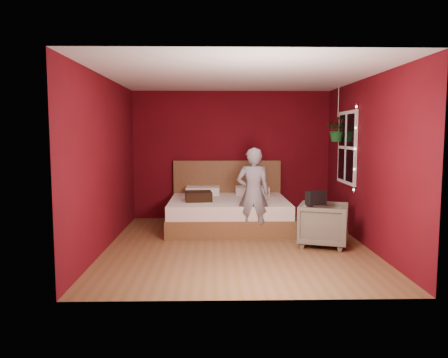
# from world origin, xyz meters

# --- Properties ---
(floor) EXTENTS (4.50, 4.50, 0.00)m
(floor) POSITION_xyz_m (0.00, 0.00, 0.00)
(floor) COLOR brown
(floor) RESTS_ON ground
(room_walls) EXTENTS (4.04, 4.54, 2.62)m
(room_walls) POSITION_xyz_m (0.00, 0.00, 1.68)
(room_walls) COLOR #560912
(room_walls) RESTS_ON ground
(window) EXTENTS (0.05, 0.97, 1.27)m
(window) POSITION_xyz_m (1.97, 0.90, 1.50)
(window) COLOR white
(window) RESTS_ON room_walls
(fairy_lights) EXTENTS (0.04, 0.04, 1.45)m
(fairy_lights) POSITION_xyz_m (1.94, 0.38, 1.50)
(fairy_lights) COLOR silver
(fairy_lights) RESTS_ON room_walls
(bed) EXTENTS (2.18, 1.85, 1.20)m
(bed) POSITION_xyz_m (-0.09, 1.38, 0.31)
(bed) COLOR brown
(bed) RESTS_ON ground
(person) EXTENTS (0.59, 0.42, 1.52)m
(person) POSITION_xyz_m (0.29, 0.45, 0.76)
(person) COLOR slate
(person) RESTS_ON ground
(armchair) EXTENTS (0.93, 0.92, 0.67)m
(armchair) POSITION_xyz_m (1.35, -0.04, 0.34)
(armchair) COLOR #676151
(armchair) RESTS_ON ground
(handbag) EXTENTS (0.33, 0.24, 0.21)m
(handbag) POSITION_xyz_m (1.19, -0.18, 0.78)
(handbag) COLOR black
(handbag) RESTS_ON armchair
(throw_pillow) EXTENTS (0.50, 0.50, 0.16)m
(throw_pillow) POSITION_xyz_m (-0.63, 1.08, 0.63)
(throw_pillow) COLOR black
(throw_pillow) RESTS_ON bed
(hanging_plant) EXTENTS (0.45, 0.41, 1.00)m
(hanging_plant) POSITION_xyz_m (1.88, 1.20, 1.82)
(hanging_plant) COLOR silver
(hanging_plant) RESTS_ON room_walls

